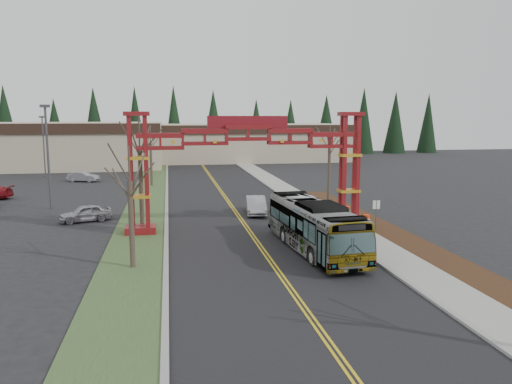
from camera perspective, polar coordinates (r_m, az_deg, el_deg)
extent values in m
plane|color=black|center=(21.41, 6.95, -15.01)|extent=(200.00, 200.00, 0.00)
cube|color=black|center=(44.94, -2.31, -2.33)|extent=(12.00, 110.00, 0.02)
cube|color=gold|center=(44.93, -2.47, -2.32)|extent=(0.12, 100.00, 0.01)
cube|color=gold|center=(44.96, -2.16, -2.31)|extent=(0.12, 100.00, 0.01)
cube|color=gray|center=(46.13, 5.28, -2.00)|extent=(0.30, 110.00, 0.15)
cube|color=gray|center=(46.53, 7.01, -1.93)|extent=(2.60, 110.00, 0.14)
cube|color=black|center=(33.99, 18.69, -6.31)|extent=(2.60, 50.00, 0.12)
cube|color=#334D26|center=(44.61, -12.56, -2.58)|extent=(4.00, 110.00, 0.08)
cube|color=gray|center=(44.55, -10.19, -2.48)|extent=(0.30, 110.00, 0.15)
cube|color=#600E0C|center=(37.72, -13.04, -4.24)|extent=(2.20, 1.60, 0.60)
cube|color=#600E0C|center=(36.70, -14.15, 2.18)|extent=(0.28, 0.28, 8.00)
cube|color=#600E0C|center=(36.64, -12.43, 2.23)|extent=(0.28, 0.28, 8.00)
cube|color=#600E0C|center=(37.40, -14.07, 2.30)|extent=(0.28, 0.28, 8.00)
cube|color=#600E0C|center=(37.33, -12.39, 2.35)|extent=(0.28, 0.28, 8.00)
cube|color=gold|center=(37.25, -13.17, -0.49)|extent=(1.60, 1.10, 0.22)
cube|color=gold|center=(36.92, -13.32, 3.81)|extent=(1.60, 1.10, 0.22)
cube|color=#600E0C|center=(36.80, -13.49, 8.70)|extent=(1.80, 1.20, 0.30)
cube|color=#600E0C|center=(40.11, 10.47, -3.39)|extent=(2.20, 1.60, 0.60)
cube|color=#600E0C|center=(38.94, 10.06, 2.67)|extent=(0.28, 0.28, 8.00)
cube|color=#600E0C|center=(39.32, 11.57, 2.68)|extent=(0.28, 0.28, 8.00)
cube|color=#600E0C|center=(39.59, 9.71, 2.77)|extent=(0.28, 0.28, 8.00)
cube|color=#600E0C|center=(39.97, 11.20, 2.79)|extent=(0.28, 0.28, 8.00)
cube|color=gold|center=(39.67, 10.57, 0.14)|extent=(1.60, 1.10, 0.22)
cube|color=gold|center=(39.36, 10.68, 4.18)|extent=(1.60, 1.10, 0.22)
cube|color=#600E0C|center=(39.25, 10.81, 8.76)|extent=(1.80, 1.20, 0.30)
cube|color=#600E0C|center=(37.21, -0.94, 7.00)|extent=(16.00, 0.90, 1.00)
cube|color=#600E0C|center=(37.25, -0.94, 5.62)|extent=(16.00, 0.90, 0.60)
cube|color=maroon|center=(37.20, -0.94, 8.01)|extent=(6.00, 0.25, 0.90)
cube|color=tan|center=(94.02, -24.93, 4.91)|extent=(46.00, 22.00, 7.50)
cube|color=black|center=(83.24, -27.01, 6.43)|extent=(46.00, 0.40, 1.60)
cube|color=tan|center=(100.12, -0.84, 5.75)|extent=(38.00, 20.00, 7.00)
cube|color=black|center=(90.07, 0.18, 7.14)|extent=(38.00, 0.40, 1.60)
cone|color=black|center=(115.33, -26.34, 6.73)|extent=(5.60, 5.60, 13.00)
cylinder|color=#382D26|center=(115.58, -26.15, 3.91)|extent=(0.80, 0.80, 1.60)
cone|color=black|center=(113.26, -22.18, 6.97)|extent=(5.60, 5.60, 13.00)
cylinder|color=#382D26|center=(113.50, -22.02, 4.10)|extent=(0.80, 0.80, 1.60)
cone|color=black|center=(111.79, -17.89, 7.18)|extent=(5.60, 5.60, 13.00)
cylinder|color=#382D26|center=(112.04, -17.75, 4.26)|extent=(0.80, 0.80, 1.60)
cone|color=black|center=(110.96, -13.50, 7.35)|extent=(5.60, 5.60, 13.00)
cylinder|color=#382D26|center=(111.21, -13.40, 4.41)|extent=(0.80, 0.80, 1.60)
cone|color=black|center=(110.77, -9.08, 7.47)|extent=(5.60, 5.60, 13.00)
cylinder|color=#382D26|center=(111.02, -9.01, 4.53)|extent=(0.80, 0.80, 1.60)
cone|color=black|center=(111.24, -4.66, 7.56)|extent=(5.60, 5.60, 13.00)
cylinder|color=#382D26|center=(111.49, -4.62, 4.63)|extent=(0.80, 0.80, 1.60)
cone|color=black|center=(112.34, -0.30, 7.59)|extent=(5.60, 5.60, 13.00)
cylinder|color=#382D26|center=(112.59, -0.30, 4.69)|extent=(0.80, 0.80, 1.60)
cone|color=black|center=(114.08, 3.95, 7.59)|extent=(5.60, 5.60, 13.00)
cylinder|color=#382D26|center=(114.32, 3.92, 4.73)|extent=(0.80, 0.80, 1.60)
cone|color=black|center=(116.41, 8.05, 7.55)|extent=(5.60, 5.60, 13.00)
cylinder|color=#382D26|center=(116.65, 7.99, 4.75)|extent=(0.80, 0.80, 1.60)
cone|color=black|center=(119.30, 11.97, 7.47)|extent=(5.60, 5.60, 13.00)
cylinder|color=#382D26|center=(119.53, 11.89, 4.74)|extent=(0.80, 0.80, 1.60)
cone|color=black|center=(122.71, 15.69, 7.37)|extent=(5.60, 5.60, 13.00)
cylinder|color=#382D26|center=(122.94, 15.58, 4.71)|extent=(0.80, 0.80, 1.60)
cone|color=black|center=(126.60, 19.19, 7.24)|extent=(5.60, 5.60, 13.00)
cylinder|color=#382D26|center=(126.82, 19.06, 4.67)|extent=(0.80, 0.80, 1.60)
imported|color=#9A9BA1|center=(32.13, 6.62, -3.88)|extent=(3.66, 11.87, 3.26)
imported|color=#A5A8AD|center=(44.07, -0.02, -1.53)|extent=(2.15, 4.90, 1.56)
imported|color=#B1B1B9|center=(43.24, -18.94, -2.30)|extent=(4.44, 2.85, 1.41)
imported|color=#9C9DA3|center=(69.72, -19.12, 1.67)|extent=(4.30, 2.73, 1.34)
cylinder|color=#382D26|center=(28.97, -14.05, -3.71)|extent=(0.30, 0.30, 5.00)
cylinder|color=#382D26|center=(28.45, -14.30, 3.07)|extent=(0.11, 0.11, 2.06)
cylinder|color=#382D26|center=(39.50, -13.00, 0.58)|extent=(0.33, 0.33, 6.35)
cylinder|color=#382D26|center=(39.15, -13.21, 6.70)|extent=(0.13, 0.13, 2.29)
cylinder|color=#382D26|center=(63.10, -11.89, 3.04)|extent=(0.30, 0.30, 5.21)
cylinder|color=#382D26|center=(62.86, -11.99, 6.27)|extent=(0.11, 0.11, 2.09)
cylinder|color=#382D26|center=(50.65, 8.34, 2.01)|extent=(0.31, 0.31, 5.58)
cylinder|color=#382D26|center=(50.36, 8.43, 6.25)|extent=(0.11, 0.11, 2.10)
cylinder|color=#3F3F44|center=(49.73, -22.66, 3.51)|extent=(0.21, 0.21, 9.38)
cube|color=#3F3F44|center=(49.59, -22.99, 9.04)|extent=(0.83, 0.42, 0.26)
cylinder|color=#3F3F44|center=(75.81, -23.08, 4.66)|extent=(0.19, 0.19, 8.39)
cube|color=#3F3F44|center=(75.68, -23.28, 7.89)|extent=(0.75, 0.37, 0.23)
cylinder|color=#3F3F44|center=(38.50, 13.55, -2.67)|extent=(0.06, 0.06, 2.34)
cube|color=white|center=(38.35, 13.60, -1.43)|extent=(0.53, 0.15, 0.64)
cylinder|color=red|center=(39.81, 12.48, -3.25)|extent=(0.52, 0.52, 1.00)
cylinder|color=white|center=(39.78, 12.49, -3.04)|extent=(0.54, 0.54, 0.12)
cylinder|color=white|center=(39.84, 12.48, -3.46)|extent=(0.54, 0.54, 0.12)
cylinder|color=red|center=(42.75, 10.32, -2.33)|extent=(0.55, 0.55, 1.06)
cylinder|color=white|center=(42.72, 10.32, -2.12)|extent=(0.57, 0.57, 0.13)
cylinder|color=white|center=(42.78, 10.31, -2.54)|extent=(0.57, 0.57, 0.13)
cylinder|color=red|center=(44.32, 9.59, -2.03)|extent=(0.47, 0.47, 0.89)
cylinder|color=white|center=(44.29, 9.59, -1.86)|extent=(0.48, 0.48, 0.11)
cylinder|color=white|center=(44.34, 9.58, -2.20)|extent=(0.48, 0.48, 0.11)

